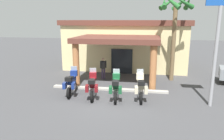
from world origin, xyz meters
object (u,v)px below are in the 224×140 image
object	(u,v)px
pedestrian	(103,67)
motel_building	(127,43)
palm_tree_near_portico	(175,16)
motorcycle_green	(116,87)
motorcycle_cream	(140,88)
roadside_sign	(219,25)
motorcycle_blue	(71,83)
motorcycle_maroon	(92,86)

from	to	relation	value
pedestrian	motel_building	bearing A→B (deg)	131.17
motel_building	palm_tree_near_portico	bearing A→B (deg)	-49.33
motel_building	motorcycle_green	bearing A→B (deg)	-86.75
motorcycle_cream	roadside_sign	distance (m)	5.15
palm_tree_near_portico	motorcycle_blue	bearing A→B (deg)	-145.42
motorcycle_blue	palm_tree_near_portico	distance (m)	8.73
motorcycle_maroon	motorcycle_cream	bearing A→B (deg)	-97.61
motel_building	pedestrian	xyz separation A→B (m)	(-1.22, -5.28, -1.31)
motel_building	motorcycle_maroon	distance (m)	9.60
motorcycle_green	motel_building	bearing A→B (deg)	-4.21
motorcycle_green	roadside_sign	distance (m)	6.23
motorcycle_cream	motorcycle_maroon	bearing A→B (deg)	88.37
motorcycle_blue	motorcycle_cream	xyz separation A→B (m)	(4.20, -0.11, 0.00)
motorcycle_blue	roadside_sign	size ratio (longest dim) A/B	0.35
roadside_sign	palm_tree_near_portico	bearing A→B (deg)	108.16
motel_building	motorcycle_green	world-z (taller)	motel_building
roadside_sign	motorcycle_green	bearing A→B (deg)	178.50
motorcycle_green	pedestrian	size ratio (longest dim) A/B	1.33
motorcycle_maroon	motorcycle_green	bearing A→B (deg)	-102.65
motel_building	palm_tree_near_portico	distance (m)	6.67
motorcycle_blue	palm_tree_near_portico	world-z (taller)	palm_tree_near_portico
roadside_sign	motorcycle_blue	bearing A→B (deg)	176.64
motorcycle_blue	motorcycle_maroon	size ratio (longest dim) A/B	1.01
motorcycle_green	palm_tree_near_portico	world-z (taller)	palm_tree_near_portico
motorcycle_green	palm_tree_near_portico	size ratio (longest dim) A/B	0.35
motel_building	motorcycle_maroon	world-z (taller)	motel_building
motorcycle_maroon	roadside_sign	bearing A→B (deg)	-102.94
motel_building	motorcycle_cream	distance (m)	9.53
motorcycle_maroon	pedestrian	world-z (taller)	pedestrian
motorcycle_blue	pedestrian	xyz separation A→B (m)	(1.17, 3.83, 0.27)
motorcycle_maroon	motorcycle_cream	size ratio (longest dim) A/B	0.99
motorcycle_maroon	motorcycle_cream	world-z (taller)	same
motel_building	roadside_sign	world-z (taller)	roadside_sign
motorcycle_green	pedestrian	bearing A→B (deg)	14.67
roadside_sign	motorcycle_maroon	bearing A→B (deg)	178.58
motel_building	roadside_sign	distance (m)	11.24
motel_building	motorcycle_blue	size ratio (longest dim) A/B	5.21
motorcycle_maroon	motorcycle_cream	xyz separation A→B (m)	(2.80, 0.19, 0.00)
motorcycle_cream	palm_tree_near_portico	world-z (taller)	palm_tree_near_portico
motorcycle_cream	palm_tree_near_portico	size ratio (longest dim) A/B	0.35
motel_building	motorcycle_cream	xyz separation A→B (m)	(1.82, -9.22, -1.57)
motorcycle_maroon	palm_tree_near_portico	distance (m)	7.95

